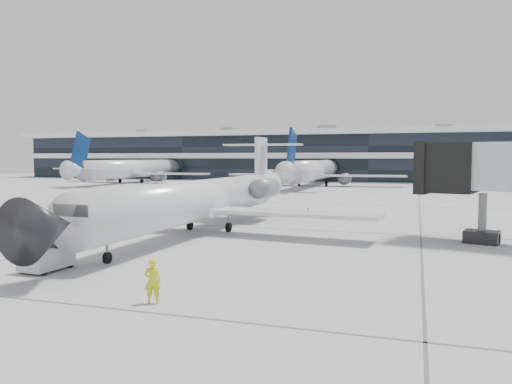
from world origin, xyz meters
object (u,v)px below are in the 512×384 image
(regional_jet, at_px, (202,198))
(ramp_worker, at_px, (153,281))
(baggage_tug, at_px, (48,256))
(cargo_uld, at_px, (102,222))

(regional_jet, xyz_separation_m, ramp_worker, (5.07, -15.53, -1.57))
(ramp_worker, height_order, baggage_tug, ramp_worker)
(ramp_worker, distance_m, cargo_uld, 17.02)
(regional_jet, height_order, cargo_uld, regional_jet)
(ramp_worker, bearing_deg, cargo_uld, -68.07)
(baggage_tug, bearing_deg, cargo_uld, 115.17)
(regional_jet, relative_size, ramp_worker, 18.75)
(ramp_worker, relative_size, cargo_uld, 0.64)
(regional_jet, height_order, baggage_tug, regional_jet)
(regional_jet, xyz_separation_m, baggage_tug, (-2.14, -12.33, -1.72))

